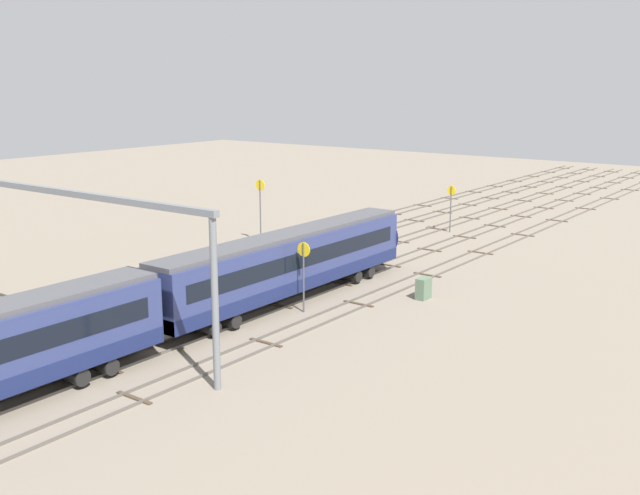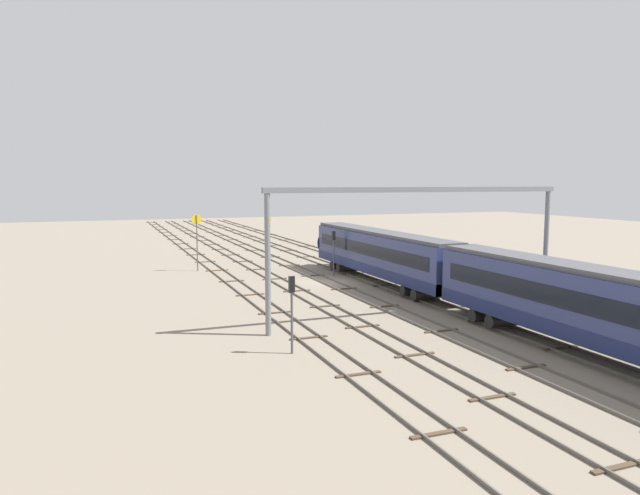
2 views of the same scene
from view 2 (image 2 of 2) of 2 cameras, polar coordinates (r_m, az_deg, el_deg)
name	(u,v)px [view 2 (image 2 of 2)]	position (r m, az deg, el deg)	size (l,w,h in m)	color
ground_plane	(328,282)	(54.78, 0.76, -3.44)	(202.82, 202.82, 0.00)	gray
track_near_foreground	(406,276)	(58.39, 8.47, -2.82)	(186.82, 2.40, 0.16)	#59544C
track_with_train	(368,279)	(56.45, 4.74, -3.09)	(186.82, 2.40, 0.16)	#59544C
track_middle	(328,281)	(54.77, 0.76, -3.36)	(186.82, 2.40, 0.16)	#59544C
track_second_far	(285,284)	(53.37, -3.46, -3.64)	(186.82, 2.40, 0.16)	#59544C
track_far_background	(240,287)	(52.27, -7.88, -3.90)	(186.82, 2.40, 0.16)	#59544C
overhead_gantry	(421,218)	(39.37, 9.95, 2.84)	(0.40, 22.01, 9.11)	slate
speed_sign_near_foreground	(269,228)	(80.04, -5.10, 1.92)	(0.14, 0.93, 4.74)	#4C4C51
speed_sign_mid_trackside	(197,234)	(62.51, -12.07, 1.35)	(0.14, 1.07, 6.03)	#4C4C51
speed_sign_far_trackside	(407,250)	(53.86, 8.62, -0.27)	(0.14, 0.99, 4.77)	#4C4C51
signal_light_trackside_approach	(292,303)	(31.79, -2.81, -5.48)	(0.31, 0.32, 4.34)	#4C4C51
signal_light_trackside_departure	(334,246)	(58.35, 1.36, 0.12)	(0.31, 0.32, 4.53)	#4C4C51
relay_cabinet	(412,263)	(63.03, 9.10, -1.51)	(1.22, 0.71, 1.52)	#597259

